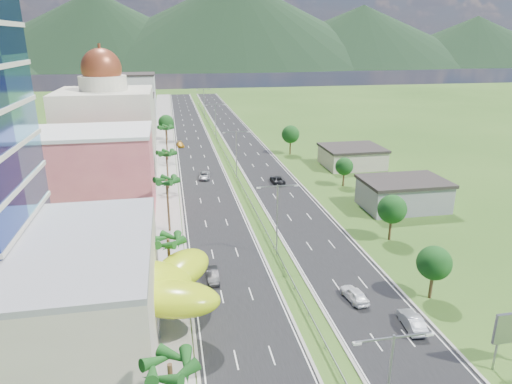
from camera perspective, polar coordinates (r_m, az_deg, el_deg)
ground at (r=59.98m, az=4.82°, el=-12.05°), size 500.00×500.00×0.00m
road_left at (r=143.02m, az=-7.81°, el=6.15°), size 11.00×260.00×0.04m
road_right at (r=144.53m, az=-1.83°, el=6.45°), size 11.00×260.00×0.04m
sidewalk_left at (r=142.86m, az=-11.63°, el=5.95°), size 7.00×260.00×0.12m
median_guardrail at (r=126.00m, az=-3.91°, el=4.87°), size 0.10×216.06×0.76m
streetlight_median_b at (r=65.74m, az=2.66°, el=-2.60°), size 6.04×0.25×11.00m
streetlight_median_c at (r=103.37m, az=-2.48°, el=5.32°), size 6.04×0.25×11.00m
streetlight_median_d at (r=147.21m, az=-5.09°, el=9.28°), size 6.04×0.25×11.00m
streetlight_median_e at (r=191.58m, az=-6.52°, el=11.40°), size 6.04×0.25×11.00m
mall_podium at (r=53.21m, az=-29.19°, el=-12.06°), size 30.00×24.00×11.00m
lime_canopy at (r=52.52m, az=-15.73°, el=-11.25°), size 18.00×15.00×7.40m
pink_shophouse at (r=85.82m, az=-19.46°, el=1.98°), size 20.00×15.00×15.00m
domed_building at (r=107.15m, az=-18.03°, el=7.42°), size 20.00×20.00×28.70m
midrise_grey at (r=132.09m, az=-16.25°, el=8.09°), size 16.00×15.00×16.00m
midrise_beige at (r=153.95m, az=-15.53°, el=9.00°), size 16.00×15.00×13.00m
midrise_white at (r=176.32m, az=-15.08°, el=11.01°), size 16.00×15.00×18.00m
shed_near at (r=90.27m, az=17.90°, el=-0.39°), size 15.00×10.00×5.00m
shed_far at (r=117.10m, az=11.90°, el=4.23°), size 14.00×12.00×4.40m
palm_tree_a at (r=35.61m, az=-10.71°, el=-21.01°), size 3.60×3.60×9.10m
palm_tree_b at (r=56.66m, az=-10.92°, el=-6.21°), size 3.60×3.60×8.10m
palm_tree_c at (r=74.88m, az=-11.11°, el=1.16°), size 3.60×3.60×9.60m
palm_tree_d at (r=97.31m, az=-11.14°, el=4.62°), size 3.60×3.60×8.60m
palm_tree_e at (r=121.60m, az=-11.21°, el=7.76°), size 3.60×3.60×9.40m
leafy_tree_lfar at (r=146.69m, az=-11.17°, el=8.50°), size 4.90×4.90×8.05m
leafy_tree_ra at (r=59.81m, az=21.38°, el=-8.28°), size 4.20×4.20×6.90m
leafy_tree_rb at (r=74.51m, az=16.65°, el=-2.08°), size 4.55×4.55×7.47m
leafy_tree_rc at (r=100.17m, az=10.97°, el=3.15°), size 3.85×3.85×6.33m
leafy_tree_rd at (r=126.37m, az=4.34°, el=7.20°), size 4.90×4.90×8.05m
mountain_ridge at (r=505.99m, az=-2.40°, el=15.18°), size 860.00×140.00×90.00m
car_dark_left at (r=61.69m, az=-5.47°, el=-10.31°), size 1.60×4.49×1.47m
car_silver_mid_left at (r=105.06m, az=-6.45°, el=2.06°), size 2.95×5.41×1.44m
car_yellow_far_left at (r=137.88m, az=-9.45°, el=5.90°), size 2.45×4.77×1.33m
car_white_near_right at (r=58.47m, az=12.20°, el=-12.37°), size 2.54×4.93×1.61m
car_silver_right at (r=55.24m, az=18.90°, el=-15.02°), size 2.22×5.09×1.63m
car_dark_far_right at (r=101.28m, az=2.68°, el=1.56°), size 2.61×5.63×1.56m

